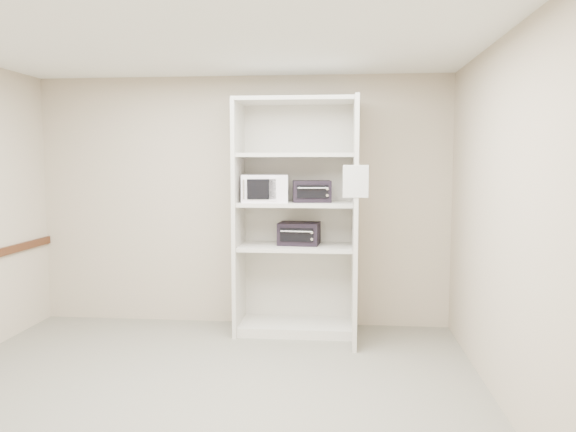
# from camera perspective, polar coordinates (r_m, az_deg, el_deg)

# --- Properties ---
(floor) EXTENTS (4.50, 4.00, 0.01)m
(floor) POSITION_cam_1_polar(r_m,az_deg,el_deg) (4.55, -9.20, -17.58)
(floor) COLOR #615D52
(floor) RESTS_ON ground
(ceiling) EXTENTS (4.50, 4.00, 0.01)m
(ceiling) POSITION_cam_1_polar(r_m,az_deg,el_deg) (4.29, -9.79, 17.80)
(ceiling) COLOR white
(wall_back) EXTENTS (4.50, 0.02, 2.70)m
(wall_back) POSITION_cam_1_polar(r_m,az_deg,el_deg) (6.16, -4.71, 1.49)
(wall_back) COLOR #B5A48F
(wall_back) RESTS_ON ground
(wall_front) EXTENTS (4.50, 0.02, 2.70)m
(wall_front) POSITION_cam_1_polar(r_m,az_deg,el_deg) (2.36, -22.11, -5.47)
(wall_front) COLOR #B5A48F
(wall_front) RESTS_ON ground
(wall_right) EXTENTS (0.02, 4.00, 2.70)m
(wall_right) POSITION_cam_1_polar(r_m,az_deg,el_deg) (4.24, 21.40, -0.71)
(wall_right) COLOR #B5A48F
(wall_right) RESTS_ON ground
(shelving_unit) EXTENTS (1.24, 0.92, 2.42)m
(shelving_unit) POSITION_cam_1_polar(r_m,az_deg,el_deg) (5.80, 1.28, -0.91)
(shelving_unit) COLOR beige
(shelving_unit) RESTS_ON floor
(microwave) EXTENTS (0.50, 0.40, 0.28)m
(microwave) POSITION_cam_1_polar(r_m,az_deg,el_deg) (5.77, -2.36, 2.82)
(microwave) COLOR white
(microwave) RESTS_ON shelving_unit
(toaster_oven_upper) EXTENTS (0.42, 0.33, 0.22)m
(toaster_oven_upper) POSITION_cam_1_polar(r_m,az_deg,el_deg) (5.77, 2.42, 2.52)
(toaster_oven_upper) COLOR black
(toaster_oven_upper) RESTS_ON shelving_unit
(toaster_oven_lower) EXTENTS (0.44, 0.35, 0.23)m
(toaster_oven_lower) POSITION_cam_1_polar(r_m,az_deg,el_deg) (5.86, 1.14, -1.78)
(toaster_oven_lower) COLOR black
(toaster_oven_lower) RESTS_ON shelving_unit
(paper_sign) EXTENTS (0.23, 0.03, 0.29)m
(paper_sign) POSITION_cam_1_polar(r_m,az_deg,el_deg) (5.13, 6.89, 3.51)
(paper_sign) COLOR white
(paper_sign) RESTS_ON shelving_unit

